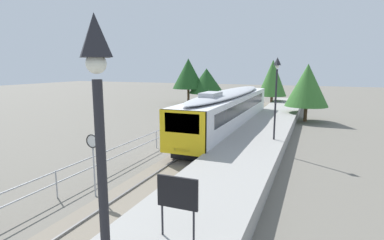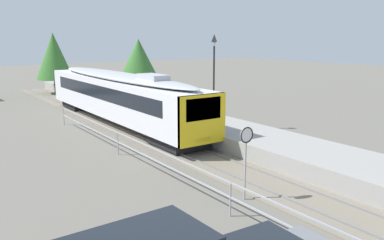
% 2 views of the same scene
% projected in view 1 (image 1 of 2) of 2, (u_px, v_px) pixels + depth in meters
% --- Properties ---
extents(ground_plane, '(160.00, 160.00, 0.00)m').
position_uv_depth(ground_plane, '(167.00, 145.00, 22.37)').
color(ground_plane, '#6B665B').
extents(track_rails, '(3.20, 60.00, 0.14)m').
position_uv_depth(track_rails, '(205.00, 149.00, 21.26)').
color(track_rails, slate).
rests_on(track_rails, ground).
extents(commuter_train, '(2.82, 20.23, 3.74)m').
position_uv_depth(commuter_train, '(229.00, 108.00, 26.36)').
color(commuter_train, silver).
rests_on(commuter_train, track_rails).
extents(station_platform, '(3.90, 60.00, 0.90)m').
position_uv_depth(station_platform, '(252.00, 147.00, 19.99)').
color(station_platform, '#999691').
rests_on(station_platform, ground).
extents(platform_lamp_near_end, '(0.34, 0.34, 5.35)m').
position_uv_depth(platform_lamp_near_end, '(101.00, 152.00, 3.71)').
color(platform_lamp_near_end, '#232328').
rests_on(platform_lamp_near_end, station_platform).
extents(platform_lamp_mid_platform, '(0.34, 0.34, 5.35)m').
position_uv_depth(platform_lamp_mid_platform, '(276.00, 83.00, 19.64)').
color(platform_lamp_mid_platform, '#232328').
rests_on(platform_lamp_mid_platform, station_platform).
extents(platform_notice_board, '(1.20, 0.08, 1.80)m').
position_uv_depth(platform_notice_board, '(177.00, 195.00, 8.37)').
color(platform_notice_board, '#232328').
rests_on(platform_notice_board, station_platform).
extents(speed_limit_sign, '(0.61, 0.10, 2.81)m').
position_uv_depth(speed_limit_sign, '(93.00, 150.00, 13.19)').
color(speed_limit_sign, '#9EA0A5').
rests_on(speed_limit_sign, ground).
extents(carpark_fence, '(0.06, 36.06, 1.25)m').
position_uv_depth(carpark_fence, '(56.00, 178.00, 13.20)').
color(carpark_fence, '#9EA0A5').
rests_on(carpark_fence, ground).
extents(tree_behind_carpark, '(5.46, 5.46, 5.44)m').
position_uv_depth(tree_behind_carpark, '(206.00, 81.00, 46.83)').
color(tree_behind_carpark, brown).
rests_on(tree_behind_carpark, ground).
extents(tree_behind_station_far, '(3.97, 3.97, 6.64)m').
position_uv_depth(tree_behind_station_far, '(272.00, 78.00, 42.82)').
color(tree_behind_station_far, brown).
rests_on(tree_behind_station_far, ground).
extents(tree_distant_left, '(4.90, 4.90, 6.93)m').
position_uv_depth(tree_distant_left, '(188.00, 74.00, 47.07)').
color(tree_distant_left, brown).
rests_on(tree_distant_left, ground).
extents(tree_distant_centre, '(4.36, 4.36, 5.98)m').
position_uv_depth(tree_distant_centre, '(307.00, 85.00, 31.54)').
color(tree_distant_centre, brown).
rests_on(tree_distant_centre, ground).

